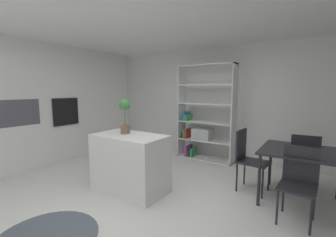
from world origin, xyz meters
name	(u,v)px	position (x,y,z in m)	size (l,w,h in m)	color
ground_plane	(151,201)	(0.00, 0.00, 0.00)	(9.60, 9.60, 0.00)	silver
ceiling_slab	(149,13)	(0.00, 0.00, 2.64)	(6.97, 5.46, 0.06)	white
back_partition	(220,103)	(0.00, 2.70, 1.30)	(6.97, 0.06, 2.61)	silver
tall_cabinet_run_left	(37,105)	(-3.12, 0.00, 1.30)	(0.61, 4.91, 2.61)	white
cabinet_niche_splashback	(11,114)	(-2.81, -0.64, 1.19)	(0.01, 1.03, 0.51)	#4C4C56
built_in_oven	(66,111)	(-2.79, 0.45, 1.14)	(0.06, 0.60, 0.61)	black
kitchen_island	(130,163)	(-0.51, 0.10, 0.46)	(1.18, 0.67, 0.92)	white
potted_plant_on_island	(125,113)	(-0.65, 0.16, 1.25)	(0.18, 0.18, 0.56)	brown
open_bookshelf	(203,122)	(-0.27, 2.32, 0.89)	(1.32, 0.37, 2.19)	white
dining_table	(302,156)	(1.81, 1.17, 0.70)	(1.07, 0.98, 0.77)	#232328
dining_chair_far	(304,158)	(1.82, 1.68, 0.54)	(0.45, 0.49, 0.92)	#232328
dining_chair_island_side	(247,155)	(1.05, 1.18, 0.58)	(0.49, 0.44, 0.99)	#232328
dining_chair_near	(299,178)	(1.82, 0.66, 0.54)	(0.43, 0.46, 0.92)	#232328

